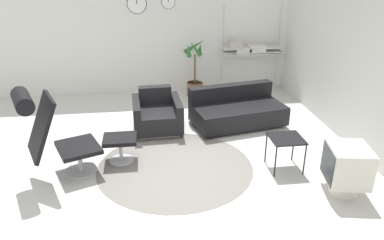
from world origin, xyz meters
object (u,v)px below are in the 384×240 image
at_px(lounge_chair, 48,127).
at_px(shelf_unit, 249,49).
at_px(side_table, 286,141).
at_px(armchair_red, 157,115).
at_px(crt_television, 347,168).
at_px(couch_low, 237,111).
at_px(ottoman, 120,143).
at_px(potted_plant, 195,78).

bearing_deg(lounge_chair, shelf_unit, 110.08).
xyz_separation_m(side_table, shelf_unit, (0.38, 3.40, 0.52)).
relative_size(armchair_red, crt_television, 1.38).
xyz_separation_m(couch_low, crt_television, (0.83, -2.32, 0.12)).
relative_size(couch_low, crt_television, 2.69).
bearing_deg(ottoman, lounge_chair, -157.75).
bearing_deg(crt_television, ottoman, 77.65).
distance_m(ottoman, side_table, 2.38).
bearing_deg(side_table, potted_plant, 104.40).
bearing_deg(side_table, crt_television, -51.90).
bearing_deg(ottoman, couch_low, 28.87).
distance_m(ottoman, potted_plant, 3.11).
xyz_separation_m(ottoman, couch_low, (2.02, 1.11, -0.05)).
bearing_deg(potted_plant, crt_television, -70.79).
bearing_deg(armchair_red, lounge_chair, 41.71).
bearing_deg(side_table, ottoman, 167.41).
height_order(lounge_chair, ottoman, lounge_chair).
bearing_deg(couch_low, shelf_unit, -122.05).
bearing_deg(shelf_unit, armchair_red, -139.02).
height_order(lounge_chair, potted_plant, lounge_chair).
height_order(couch_low, side_table, couch_low).
distance_m(armchair_red, potted_plant, 1.91).
height_order(armchair_red, couch_low, armchair_red).
xyz_separation_m(lounge_chair, side_table, (3.18, -0.16, -0.33)).
bearing_deg(potted_plant, armchair_red, -118.01).
distance_m(couch_low, shelf_unit, 2.02).
distance_m(lounge_chair, side_table, 3.20).
height_order(lounge_chair, armchair_red, lounge_chair).
relative_size(couch_low, potted_plant, 1.41).
xyz_separation_m(ottoman, shelf_unit, (2.69, 2.89, 0.66)).
bearing_deg(lounge_chair, ottoman, 90.00).
bearing_deg(shelf_unit, couch_low, -110.74).
relative_size(armchair_red, potted_plant, 0.73).
bearing_deg(lounge_chair, couch_low, 94.70).
height_order(side_table, potted_plant, potted_plant).
height_order(crt_television, potted_plant, potted_plant).
height_order(lounge_chair, side_table, lounge_chair).
bearing_deg(crt_television, side_table, 48.61).
distance_m(couch_low, potted_plant, 1.72).
bearing_deg(crt_television, couch_low, 30.31).
relative_size(couch_low, side_table, 3.60).
relative_size(armchair_red, shelf_unit, 0.46).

